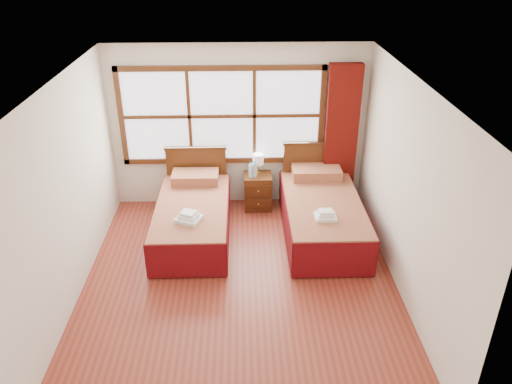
{
  "coord_description": "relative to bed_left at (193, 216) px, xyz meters",
  "views": [
    {
      "loc": [
        0.05,
        -5.15,
        4.02
      ],
      "look_at": [
        0.23,
        0.7,
        0.96
      ],
      "focal_mm": 35.0,
      "sensor_mm": 36.0,
      "label": 1
    }
  ],
  "objects": [
    {
      "name": "towels_left",
      "position": [
        0.0,
        -0.51,
        0.29
      ],
      "size": [
        0.4,
        0.38,
        0.13
      ],
      "rotation": [
        0.0,
        0.0,
        -0.39
      ],
      "color": "white",
      "rests_on": "bed_left"
    },
    {
      "name": "towels_right",
      "position": [
        1.85,
        -0.56,
        0.31
      ],
      "size": [
        0.29,
        0.26,
        0.12
      ],
      "rotation": [
        0.0,
        0.0,
        0.03
      ],
      "color": "white",
      "rests_on": "bed_right"
    },
    {
      "name": "bottle_far",
      "position": [
        0.93,
        0.76,
        0.39
      ],
      "size": [
        0.07,
        0.07,
        0.26
      ],
      "color": "silver",
      "rests_on": "nightstand"
    },
    {
      "name": "wall_left",
      "position": [
        -1.32,
        -1.2,
        0.99
      ],
      "size": [
        0.0,
        4.5,
        4.5
      ],
      "primitive_type": "plane",
      "rotation": [
        1.57,
        0.0,
        1.57
      ],
      "color": "silver",
      "rests_on": "floor"
    },
    {
      "name": "bottle_near",
      "position": [
        0.87,
        0.74,
        0.38
      ],
      "size": [
        0.06,
        0.06,
        0.24
      ],
      "color": "silver",
      "rests_on": "nightstand"
    },
    {
      "name": "curtain",
      "position": [
        2.28,
        0.91,
        0.86
      ],
      "size": [
        0.5,
        0.16,
        2.3
      ],
      "primitive_type": "cube",
      "color": "#5B0E09",
      "rests_on": "wall_back"
    },
    {
      "name": "bed_right",
      "position": [
        1.9,
        -0.0,
        0.02
      ],
      "size": [
        1.11,
        2.15,
        1.08
      ],
      "color": "#41220D",
      "rests_on": "floor"
    },
    {
      "name": "lamp",
      "position": [
        0.99,
        0.87,
        0.5
      ],
      "size": [
        0.17,
        0.17,
        0.33
      ],
      "color": "gold",
      "rests_on": "nightstand"
    },
    {
      "name": "nightstand",
      "position": [
        0.98,
        0.8,
        -0.02
      ],
      "size": [
        0.44,
        0.43,
        0.58
      ],
      "color": "#4C2710",
      "rests_on": "floor"
    },
    {
      "name": "window",
      "position": [
        0.43,
        1.02,
        1.19
      ],
      "size": [
        3.16,
        0.06,
        1.56
      ],
      "color": "white",
      "rests_on": "wall_back"
    },
    {
      "name": "ceiling",
      "position": [
        0.68,
        -1.2,
        2.29
      ],
      "size": [
        4.5,
        4.5,
        0.0
      ],
      "primitive_type": "plane",
      "rotation": [
        3.14,
        0.0,
        0.0
      ],
      "color": "white",
      "rests_on": "wall_back"
    },
    {
      "name": "floor",
      "position": [
        0.68,
        -1.2,
        -0.31
      ],
      "size": [
        4.5,
        4.5,
        0.0
      ],
      "primitive_type": "plane",
      "color": "maroon",
      "rests_on": "ground"
    },
    {
      "name": "wall_right",
      "position": [
        2.68,
        -1.2,
        0.99
      ],
      "size": [
        0.0,
        4.5,
        4.5
      ],
      "primitive_type": "plane",
      "rotation": [
        1.57,
        0.0,
        -1.57
      ],
      "color": "silver",
      "rests_on": "floor"
    },
    {
      "name": "wall_back",
      "position": [
        0.68,
        1.05,
        0.99
      ],
      "size": [
        4.0,
        0.0,
        4.0
      ],
      "primitive_type": "plane",
      "rotation": [
        1.57,
        0.0,
        0.0
      ],
      "color": "silver",
      "rests_on": "floor"
    },
    {
      "name": "bed_left",
      "position": [
        0.0,
        0.0,
        0.0
      ],
      "size": [
        1.05,
        2.07,
        1.02
      ],
      "color": "#41220D",
      "rests_on": "floor"
    }
  ]
}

